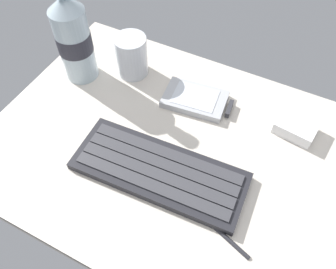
{
  "coord_description": "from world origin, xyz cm",
  "views": [
    {
      "loc": [
        15.8,
        -31.0,
        50.21
      ],
      "look_at": [
        0.0,
        0.0,
        3.0
      ],
      "focal_mm": 36.64,
      "sensor_mm": 36.0,
      "label": 1
    }
  ],
  "objects_px": {
    "water_bottle": "(73,39)",
    "charger_block": "(296,127)",
    "juice_cup": "(132,57)",
    "keyboard": "(159,171)",
    "handheld_device": "(198,100)",
    "stylus_pen": "(224,235)"
  },
  "relations": [
    {
      "from": "juice_cup",
      "to": "stylus_pen",
      "type": "xyz_separation_m",
      "value": [
        0.3,
        -0.24,
        -0.04
      ]
    },
    {
      "from": "juice_cup",
      "to": "stylus_pen",
      "type": "bearing_deg",
      "value": -39.04
    },
    {
      "from": "juice_cup",
      "to": "water_bottle",
      "type": "height_order",
      "value": "water_bottle"
    },
    {
      "from": "keyboard",
      "to": "stylus_pen",
      "type": "height_order",
      "value": "keyboard"
    },
    {
      "from": "keyboard",
      "to": "juice_cup",
      "type": "relative_size",
      "value": 3.48
    },
    {
      "from": "keyboard",
      "to": "stylus_pen",
      "type": "distance_m",
      "value": 0.15
    },
    {
      "from": "charger_block",
      "to": "stylus_pen",
      "type": "bearing_deg",
      "value": -100.08
    },
    {
      "from": "juice_cup",
      "to": "water_bottle",
      "type": "xyz_separation_m",
      "value": [
        -0.09,
        -0.05,
        0.05
      ]
    },
    {
      "from": "juice_cup",
      "to": "handheld_device",
      "type": "bearing_deg",
      "value": -6.68
    },
    {
      "from": "water_bottle",
      "to": "charger_block",
      "type": "relative_size",
      "value": 2.97
    },
    {
      "from": "keyboard",
      "to": "handheld_device",
      "type": "height_order",
      "value": "keyboard"
    },
    {
      "from": "keyboard",
      "to": "handheld_device",
      "type": "bearing_deg",
      "value": 92.35
    },
    {
      "from": "water_bottle",
      "to": "juice_cup",
      "type": "bearing_deg",
      "value": 30.64
    },
    {
      "from": "keyboard",
      "to": "charger_block",
      "type": "height_order",
      "value": "charger_block"
    },
    {
      "from": "water_bottle",
      "to": "keyboard",
      "type": "bearing_deg",
      "value": -28.61
    },
    {
      "from": "keyboard",
      "to": "water_bottle",
      "type": "bearing_deg",
      "value": 151.39
    },
    {
      "from": "charger_block",
      "to": "juice_cup",
      "type": "bearing_deg",
      "value": 179.83
    },
    {
      "from": "keyboard",
      "to": "handheld_device",
      "type": "relative_size",
      "value": 2.21
    },
    {
      "from": "juice_cup",
      "to": "stylus_pen",
      "type": "distance_m",
      "value": 0.39
    },
    {
      "from": "keyboard",
      "to": "stylus_pen",
      "type": "relative_size",
      "value": 3.11
    },
    {
      "from": "keyboard",
      "to": "water_bottle",
      "type": "relative_size",
      "value": 1.42
    },
    {
      "from": "keyboard",
      "to": "stylus_pen",
      "type": "xyz_separation_m",
      "value": [
        0.14,
        -0.05,
        -0.0
      ]
    }
  ]
}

